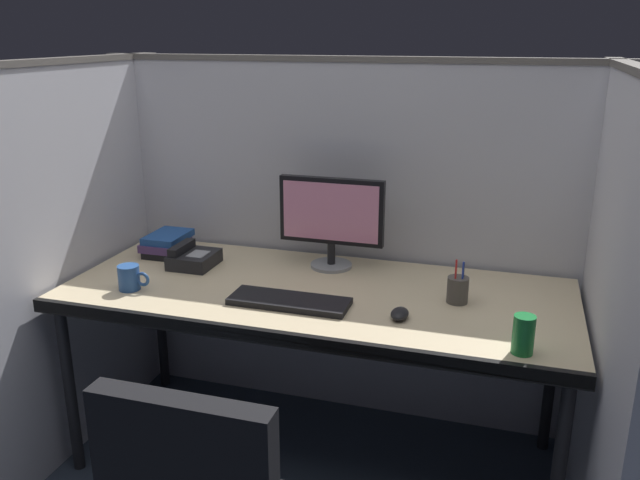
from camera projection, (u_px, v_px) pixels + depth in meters
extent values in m
cube|color=silver|center=(346.00, 245.00, 2.86)|extent=(2.20, 0.05, 1.55)
cube|color=#605B56|center=(349.00, 59.00, 2.62)|extent=(2.21, 0.06, 0.02)
cube|color=silver|center=(74.00, 263.00, 2.64)|extent=(0.05, 1.40, 1.55)
cube|color=#605B56|center=(49.00, 61.00, 2.40)|extent=(0.06, 1.41, 0.02)
cube|color=silver|center=(604.00, 325.00, 2.08)|extent=(0.05, 1.40, 1.55)
cube|color=beige|center=(316.00, 294.00, 2.47)|extent=(1.90, 0.80, 0.04)
cube|color=black|center=(280.00, 339.00, 2.11)|extent=(1.90, 0.02, 0.05)
cylinder|color=black|center=(70.00, 390.00, 2.52)|extent=(0.04, 0.04, 0.70)
cylinder|color=black|center=(558.00, 477.00, 2.02)|extent=(0.04, 0.04, 0.70)
cylinder|color=black|center=(161.00, 319.00, 3.14)|extent=(0.04, 0.04, 0.70)
cylinder|color=black|center=(551.00, 373.00, 2.64)|extent=(0.04, 0.04, 0.70)
cylinder|color=gray|center=(331.00, 265.00, 2.70)|extent=(0.17, 0.17, 0.01)
cylinder|color=black|center=(331.00, 253.00, 2.68)|extent=(0.03, 0.03, 0.09)
cube|color=black|center=(332.00, 211.00, 2.62)|extent=(0.43, 0.03, 0.27)
cube|color=pink|center=(330.00, 212.00, 2.61)|extent=(0.39, 0.01, 0.23)
cube|color=black|center=(289.00, 301.00, 2.32)|extent=(0.43, 0.15, 0.02)
ellipsoid|color=black|center=(400.00, 314.00, 2.21)|extent=(0.06, 0.10, 0.03)
cylinder|color=#59595B|center=(401.00, 308.00, 2.22)|extent=(0.01, 0.01, 0.01)
cylinder|color=#264C8C|center=(129.00, 278.00, 2.45)|extent=(0.08, 0.08, 0.09)
torus|color=#264C8C|center=(143.00, 279.00, 2.43)|extent=(0.06, 0.01, 0.06)
cylinder|color=#4C4742|center=(458.00, 290.00, 2.33)|extent=(0.08, 0.08, 0.09)
cylinder|color=red|center=(455.00, 280.00, 2.31)|extent=(0.01, 0.01, 0.16)
cylinder|color=#263FB2|center=(462.00, 282.00, 2.31)|extent=(0.01, 0.01, 0.15)
cylinder|color=black|center=(463.00, 281.00, 2.32)|extent=(0.01, 0.01, 0.14)
cube|color=black|center=(194.00, 259.00, 2.70)|extent=(0.17, 0.19, 0.06)
cube|color=black|center=(182.00, 248.00, 2.70)|extent=(0.04, 0.17, 0.03)
cube|color=gray|center=(198.00, 254.00, 2.68)|extent=(0.07, 0.09, 0.00)
cylinder|color=#197233|center=(523.00, 335.00, 1.95)|extent=(0.07, 0.07, 0.12)
cube|color=black|center=(169.00, 251.00, 2.85)|extent=(0.15, 0.21, 0.03)
cube|color=#4C3366|center=(166.00, 244.00, 2.85)|extent=(0.15, 0.21, 0.03)
cube|color=#1E478C|center=(168.00, 237.00, 2.84)|extent=(0.15, 0.21, 0.03)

